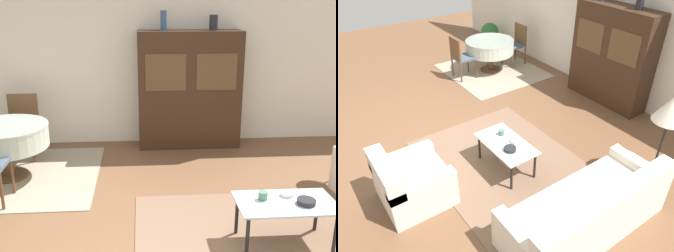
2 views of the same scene
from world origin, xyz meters
TOP-DOWN VIEW (x-y plane):
  - ground_plane at (0.00, 0.00)m, footprint 14.00×14.00m
  - wall_back at (0.00, 3.63)m, footprint 10.00×0.06m
  - area_rug at (1.12, 0.51)m, footprint 2.61×2.07m
  - dining_rug at (-1.82, 2.27)m, footprint 2.24×2.03m
  - couch at (2.74, 0.61)m, footprint 0.83×2.08m
  - armchair at (1.08, -0.89)m, footprint 0.83×0.84m
  - coffee_table at (1.26, 0.49)m, footprint 0.95×0.53m
  - display_cabinet at (0.68, 3.35)m, footprint 1.62×0.47m
  - dining_table at (-1.89, 2.25)m, footprint 1.12×1.12m
  - dining_chair_near at (-1.89, 1.47)m, footprint 0.44×0.44m
  - dining_chair_far at (-1.89, 3.03)m, footprint 0.44×0.44m
  - floor_lamp at (2.68, 1.99)m, footprint 0.43×0.43m
  - cup at (1.05, 0.55)m, footprint 0.09×0.09m
  - bowl at (1.43, 0.43)m, footprint 0.17×0.17m
  - bowl_small at (1.31, 0.60)m, footprint 0.12×0.12m
  - vase_short at (1.04, 3.35)m, footprint 0.13×0.13m
  - potted_plant at (-3.29, 3.16)m, footprint 0.49×0.49m

SIDE VIEW (x-z plane):
  - ground_plane at x=0.00m, z-range 0.00..0.00m
  - area_rug at x=1.12m, z-range 0.00..0.01m
  - dining_rug at x=-1.82m, z-range 0.00..0.01m
  - couch at x=2.74m, z-range -0.10..0.69m
  - armchair at x=1.08m, z-range -0.09..0.68m
  - potted_plant at x=-3.29m, z-range 0.04..0.69m
  - coffee_table at x=1.26m, z-range 0.18..0.63m
  - bowl_small at x=1.31m, z-range 0.46..0.50m
  - bowl at x=1.43m, z-range 0.46..0.51m
  - cup at x=1.05m, z-range 0.46..0.54m
  - dining_chair_near at x=-1.89m, z-range 0.08..1.02m
  - dining_chair_far at x=-1.89m, z-range 0.08..1.02m
  - dining_table at x=-1.89m, z-range 0.22..0.94m
  - display_cabinet at x=0.68m, z-range 0.00..1.86m
  - floor_lamp at x=2.68m, z-range 0.47..1.86m
  - wall_back at x=0.00m, z-range 0.00..2.70m
  - vase_short at x=1.04m, z-range 1.86..2.09m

